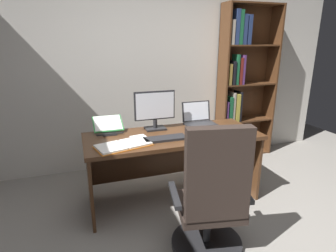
# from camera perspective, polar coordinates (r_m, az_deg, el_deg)

# --- Properties ---
(wall_back) EXTENTS (5.26, 0.12, 2.63)m
(wall_back) POSITION_cam_1_polar(r_m,az_deg,el_deg) (3.87, -1.97, 11.55)
(wall_back) COLOR beige
(wall_back) RESTS_ON ground
(desk) EXTENTS (1.81, 0.71, 0.75)m
(desk) POSITION_cam_1_polar(r_m,az_deg,el_deg) (3.03, 0.52, -4.90)
(desk) COLOR #4C2D19
(desk) RESTS_ON ground
(bookshelf) EXTENTS (0.85, 0.28, 2.17)m
(bookshelf) POSITION_cam_1_polar(r_m,az_deg,el_deg) (4.20, 14.61, 8.27)
(bookshelf) COLOR #4C2D19
(bookshelf) RESTS_ON ground
(office_chair) EXTENTS (0.67, 0.60, 1.12)m
(office_chair) POSITION_cam_1_polar(r_m,az_deg,el_deg) (2.27, 8.97, -15.24)
(office_chair) COLOR #232326
(office_chair) RESTS_ON ground
(monitor) EXTENTS (0.45, 0.16, 0.42)m
(monitor) POSITION_cam_1_polar(r_m,az_deg,el_deg) (3.00, -2.70, 3.17)
(monitor) COLOR #232326
(monitor) RESTS_ON desk
(laptop) EXTENTS (0.35, 0.30, 0.25)m
(laptop) POSITION_cam_1_polar(r_m,az_deg,el_deg) (3.23, 6.45, 1.20)
(laptop) COLOR #232326
(laptop) RESTS_ON desk
(keyboard) EXTENTS (0.42, 0.15, 0.02)m
(keyboard) POSITION_cam_1_polar(r_m,az_deg,el_deg) (2.73, -0.58, -2.56)
(keyboard) COLOR #232326
(keyboard) RESTS_ON desk
(computer_mouse) EXTENTS (0.06, 0.10, 0.04)m
(computer_mouse) POSITION_cam_1_polar(r_m,az_deg,el_deg) (2.83, 5.21, -1.76)
(computer_mouse) COLOR #232326
(computer_mouse) RESTS_ON desk
(reading_stand_with_book) EXTENTS (0.31, 0.30, 0.15)m
(reading_stand_with_book) POSITION_cam_1_polar(r_m,az_deg,el_deg) (3.02, -12.16, 0.22)
(reading_stand_with_book) COLOR #232326
(reading_stand_with_book) RESTS_ON desk
(open_binder) EXTENTS (0.55, 0.38, 0.02)m
(open_binder) POSITION_cam_1_polar(r_m,az_deg,el_deg) (2.59, -9.12, -3.87)
(open_binder) COLOR orange
(open_binder) RESTS_ON desk
(notepad) EXTENTS (0.19, 0.23, 0.01)m
(notepad) POSITION_cam_1_polar(r_m,az_deg,el_deg) (2.77, -5.66, -2.54)
(notepad) COLOR white
(notepad) RESTS_ON desk
(pen) EXTENTS (0.14, 0.04, 0.01)m
(pen) POSITION_cam_1_polar(r_m,az_deg,el_deg) (2.77, -5.27, -2.33)
(pen) COLOR black
(pen) RESTS_ON notepad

